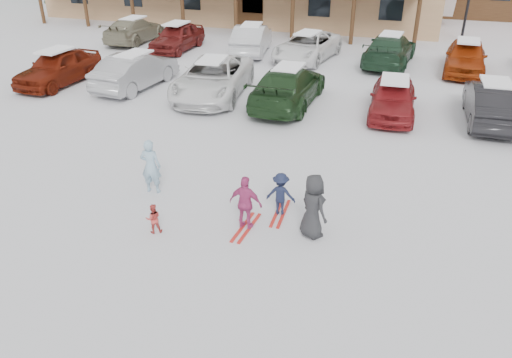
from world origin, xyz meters
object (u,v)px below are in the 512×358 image
(bystander_dark, at_px, (313,206))
(parked_car_12, at_px, (466,57))
(child_magenta, at_px, (246,203))
(parked_car_1, at_px, (136,71))
(parked_car_5, at_px, (492,103))
(parked_car_11, at_px, (390,50))
(parked_car_10, at_px, (307,46))
(parked_car_2, at_px, (213,78))
(parked_car_4, at_px, (393,97))
(parked_car_8, at_px, (177,37))
(parked_car_9, at_px, (252,39))
(parked_car_0, at_px, (58,67))
(parked_car_7, at_px, (134,30))
(adult_skier, at_px, (151,166))
(parked_car_3, at_px, (288,86))
(toddler_red, at_px, (153,219))
(child_navy, at_px, (281,194))

(bystander_dark, height_order, parked_car_12, bystander_dark)
(child_magenta, distance_m, parked_car_1, 12.34)
(parked_car_1, height_order, parked_car_5, parked_car_5)
(parked_car_11, height_order, parked_car_12, parked_car_12)
(parked_car_10, bearing_deg, parked_car_2, -100.01)
(child_magenta, height_order, parked_car_1, parked_car_1)
(parked_car_4, relative_size, parked_car_8, 0.95)
(parked_car_1, bearing_deg, parked_car_9, -105.29)
(parked_car_2, bearing_deg, parked_car_0, 177.67)
(child_magenta, bearing_deg, parked_car_4, -103.22)
(parked_car_4, distance_m, parked_car_12, 7.57)
(parked_car_7, bearing_deg, parked_car_0, 97.44)
(adult_skier, bearing_deg, parked_car_4, -131.68)
(parked_car_0, bearing_deg, parked_car_5, 5.64)
(parked_car_9, xyz_separation_m, parked_car_12, (10.99, -0.64, -0.00))
(parked_car_1, relative_size, parked_car_10, 0.90)
(adult_skier, bearing_deg, parked_car_3, -108.27)
(parked_car_0, height_order, parked_car_5, parked_car_0)
(toddler_red, bearing_deg, parked_car_4, -147.00)
(child_magenta, distance_m, parked_car_0, 14.63)
(adult_skier, distance_m, parked_car_12, 17.47)
(parked_car_10, bearing_deg, parked_car_4, -45.94)
(parked_car_1, distance_m, parked_car_8, 6.99)
(parked_car_2, bearing_deg, parked_car_1, 172.95)
(parked_car_0, distance_m, parked_car_5, 18.10)
(child_navy, xyz_separation_m, parked_car_11, (1.57, 15.63, 0.19))
(parked_car_9, bearing_deg, parked_car_3, 109.26)
(parked_car_12, bearing_deg, parked_car_4, -109.07)
(bystander_dark, bearing_deg, parked_car_3, -30.98)
(parked_car_0, height_order, parked_car_7, parked_car_0)
(parked_car_9, bearing_deg, parked_car_10, 162.63)
(toddler_red, relative_size, parked_car_11, 0.14)
(bystander_dark, xyz_separation_m, parked_car_5, (4.73, 9.21, -0.04))
(child_magenta, xyz_separation_m, parked_car_8, (-9.42, 16.13, 0.04))
(parked_car_1, bearing_deg, parked_car_7, -53.68)
(parked_car_5, distance_m, parked_car_12, 6.68)
(bystander_dark, bearing_deg, parked_car_9, -26.25)
(parked_car_1, height_order, parked_car_11, parked_car_11)
(adult_skier, relative_size, parked_car_8, 0.36)
(parked_car_1, distance_m, parked_car_5, 14.49)
(parked_car_4, bearing_deg, parked_car_10, 122.46)
(parked_car_7, distance_m, parked_car_9, 7.60)
(parked_car_0, bearing_deg, parked_car_9, 54.11)
(parked_car_2, bearing_deg, parked_car_3, -8.63)
(adult_skier, distance_m, parked_car_11, 16.40)
(child_navy, bearing_deg, parked_car_5, -126.12)
(parked_car_9, xyz_separation_m, parked_car_10, (3.22, -0.52, -0.07))
(parked_car_10, bearing_deg, parked_car_9, -179.28)
(parked_car_2, bearing_deg, child_navy, -64.50)
(parked_car_7, distance_m, parked_car_8, 3.55)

